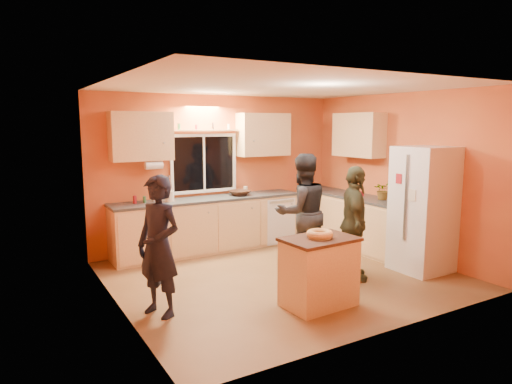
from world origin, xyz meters
TOP-DOWN VIEW (x-y plane):
  - ground at (0.00, 0.00)m, footprint 4.50×4.50m
  - room_shell at (0.12, 0.41)m, footprint 4.54×4.04m
  - back_counter at (0.01, 1.70)m, footprint 4.23×0.62m
  - right_counter at (1.95, 0.50)m, footprint 0.62×1.84m
  - refrigerator at (1.89, -0.80)m, footprint 0.72×0.70m
  - island at (-0.21, -1.10)m, footprint 0.87×0.62m
  - bundt_pastry at (-0.21, -1.10)m, footprint 0.31×0.31m
  - person_left at (-1.90, -0.41)m, footprint 0.59×0.68m
  - person_center at (0.40, 0.10)m, footprint 0.91×0.75m
  - person_right at (0.76, -0.60)m, footprint 0.83×0.97m
  - mixing_bowl at (0.22, 1.67)m, footprint 0.40×0.40m
  - utensil_crock at (-1.03, 1.68)m, footprint 0.14×0.14m
  - potted_plant at (2.01, 0.11)m, footprint 0.36×0.33m
  - red_box at (1.94, 0.60)m, footprint 0.19×0.17m

SIDE VIEW (x-z plane):
  - ground at x=0.00m, z-range 0.00..0.00m
  - island at x=-0.21m, z-range 0.01..0.82m
  - back_counter at x=0.01m, z-range 0.00..0.90m
  - right_counter at x=1.95m, z-range 0.00..0.90m
  - person_right at x=0.76m, z-range 0.00..1.56m
  - person_left at x=-1.90m, z-range 0.00..1.57m
  - person_center at x=0.40m, z-range 0.00..1.70m
  - bundt_pastry at x=-0.21m, z-range 0.81..0.90m
  - refrigerator at x=1.89m, z-range 0.00..1.80m
  - red_box at x=1.94m, z-range 0.90..0.97m
  - mixing_bowl at x=0.22m, z-range 0.90..0.99m
  - utensil_crock at x=-1.03m, z-range 0.90..1.07m
  - potted_plant at x=2.01m, z-range 0.90..1.22m
  - room_shell at x=0.12m, z-range 0.31..2.92m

